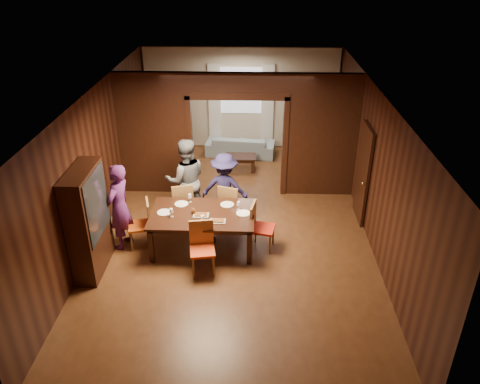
{
  "coord_description": "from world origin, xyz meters",
  "views": [
    {
      "loc": [
        0.39,
        -8.47,
        5.35
      ],
      "look_at": [
        0.13,
        -0.4,
        1.05
      ],
      "focal_mm": 35.0,
      "sensor_mm": 36.0,
      "label": 1
    }
  ],
  "objects_px": {
    "person_purple": "(119,207)",
    "hutch": "(88,221)",
    "dining_table": "(203,230)",
    "chair_right": "(263,227)",
    "person_grey": "(186,180)",
    "person_navy": "(225,188)",
    "sofa": "(240,146)",
    "chair_left": "(139,224)",
    "chair_far_r": "(231,204)",
    "chair_far_l": "(183,202)",
    "coffee_table": "(241,163)",
    "chair_near": "(202,249)"
  },
  "relations": [
    {
      "from": "person_navy",
      "to": "hutch",
      "type": "relative_size",
      "value": 0.78
    },
    {
      "from": "coffee_table",
      "to": "chair_far_r",
      "type": "height_order",
      "value": "chair_far_r"
    },
    {
      "from": "chair_right",
      "to": "hutch",
      "type": "relative_size",
      "value": 0.48
    },
    {
      "from": "chair_right",
      "to": "chair_near",
      "type": "distance_m",
      "value": 1.35
    },
    {
      "from": "person_navy",
      "to": "sofa",
      "type": "bearing_deg",
      "value": -86.52
    },
    {
      "from": "chair_near",
      "to": "dining_table",
      "type": "bearing_deg",
      "value": 86.35
    },
    {
      "from": "sofa",
      "to": "hutch",
      "type": "bearing_deg",
      "value": 71.16
    },
    {
      "from": "person_navy",
      "to": "sofa",
      "type": "distance_m",
      "value": 3.61
    },
    {
      "from": "person_grey",
      "to": "chair_left",
      "type": "xyz_separation_m",
      "value": [
        -0.8,
        -1.1,
        -0.44
      ]
    },
    {
      "from": "dining_table",
      "to": "chair_far_l",
      "type": "bearing_deg",
      "value": 119.77
    },
    {
      "from": "sofa",
      "to": "chair_near",
      "type": "distance_m",
      "value": 5.43
    },
    {
      "from": "person_purple",
      "to": "chair_far_r",
      "type": "height_order",
      "value": "person_purple"
    },
    {
      "from": "chair_left",
      "to": "chair_far_r",
      "type": "relative_size",
      "value": 1.0
    },
    {
      "from": "dining_table",
      "to": "chair_near",
      "type": "bearing_deg",
      "value": -84.53
    },
    {
      "from": "person_purple",
      "to": "person_grey",
      "type": "distance_m",
      "value": 1.59
    },
    {
      "from": "chair_right",
      "to": "chair_far_r",
      "type": "distance_m",
      "value": 1.11
    },
    {
      "from": "chair_far_r",
      "to": "hutch",
      "type": "xyz_separation_m",
      "value": [
        -2.46,
        -1.63,
        0.52
      ]
    },
    {
      "from": "person_grey",
      "to": "chair_right",
      "type": "relative_size",
      "value": 1.9
    },
    {
      "from": "person_navy",
      "to": "chair_far_r",
      "type": "relative_size",
      "value": 1.6
    },
    {
      "from": "sofa",
      "to": "chair_far_r",
      "type": "relative_size",
      "value": 1.99
    },
    {
      "from": "sofa",
      "to": "chair_right",
      "type": "bearing_deg",
      "value": 103.68
    },
    {
      "from": "chair_right",
      "to": "hutch",
      "type": "height_order",
      "value": "hutch"
    },
    {
      "from": "coffee_table",
      "to": "chair_left",
      "type": "distance_m",
      "value": 4.07
    },
    {
      "from": "sofa",
      "to": "coffee_table",
      "type": "distance_m",
      "value": 1.01
    },
    {
      "from": "person_grey",
      "to": "chair_left",
      "type": "distance_m",
      "value": 1.43
    },
    {
      "from": "person_grey",
      "to": "person_navy",
      "type": "bearing_deg",
      "value": 161.46
    },
    {
      "from": "sofa",
      "to": "chair_left",
      "type": "height_order",
      "value": "chair_left"
    },
    {
      "from": "person_navy",
      "to": "hutch",
      "type": "xyz_separation_m",
      "value": [
        -2.31,
        -1.79,
        0.22
      ]
    },
    {
      "from": "chair_left",
      "to": "chair_far_r",
      "type": "xyz_separation_m",
      "value": [
        1.77,
        0.88,
        0.0
      ]
    },
    {
      "from": "coffee_table",
      "to": "chair_far_l",
      "type": "distance_m",
      "value": 2.93
    },
    {
      "from": "dining_table",
      "to": "coffee_table",
      "type": "bearing_deg",
      "value": 79.97
    },
    {
      "from": "person_purple",
      "to": "chair_near",
      "type": "distance_m",
      "value": 1.89
    },
    {
      "from": "chair_right",
      "to": "chair_near",
      "type": "relative_size",
      "value": 1.0
    },
    {
      "from": "chair_far_l",
      "to": "person_grey",
      "type": "bearing_deg",
      "value": -124.16
    },
    {
      "from": "person_grey",
      "to": "person_navy",
      "type": "xyz_separation_m",
      "value": [
        0.82,
        -0.06,
        -0.14
      ]
    },
    {
      "from": "person_purple",
      "to": "sofa",
      "type": "height_order",
      "value": "person_purple"
    },
    {
      "from": "coffee_table",
      "to": "hutch",
      "type": "relative_size",
      "value": 0.4
    },
    {
      "from": "person_navy",
      "to": "chair_near",
      "type": "relative_size",
      "value": 1.6
    },
    {
      "from": "chair_near",
      "to": "sofa",
      "type": "bearing_deg",
      "value": 75.44
    },
    {
      "from": "chair_far_l",
      "to": "person_navy",
      "type": "bearing_deg",
      "value": 174.94
    },
    {
      "from": "person_grey",
      "to": "person_navy",
      "type": "distance_m",
      "value": 0.84
    },
    {
      "from": "person_purple",
      "to": "chair_left",
      "type": "xyz_separation_m",
      "value": [
        0.34,
        0.01,
        -0.39
      ]
    },
    {
      "from": "person_purple",
      "to": "chair_right",
      "type": "relative_size",
      "value": 1.81
    },
    {
      "from": "chair_far_r",
      "to": "person_grey",
      "type": "bearing_deg",
      "value": 4.92
    },
    {
      "from": "chair_left",
      "to": "hutch",
      "type": "xyz_separation_m",
      "value": [
        -0.69,
        -0.75,
        0.52
      ]
    },
    {
      "from": "person_purple",
      "to": "hutch",
      "type": "height_order",
      "value": "hutch"
    },
    {
      "from": "dining_table",
      "to": "chair_right",
      "type": "xyz_separation_m",
      "value": [
        1.17,
        -0.03,
        0.1
      ]
    },
    {
      "from": "dining_table",
      "to": "chair_left",
      "type": "height_order",
      "value": "chair_left"
    },
    {
      "from": "dining_table",
      "to": "chair_right",
      "type": "bearing_deg",
      "value": -1.26
    },
    {
      "from": "chair_left",
      "to": "chair_right",
      "type": "distance_m",
      "value": 2.43
    }
  ]
}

